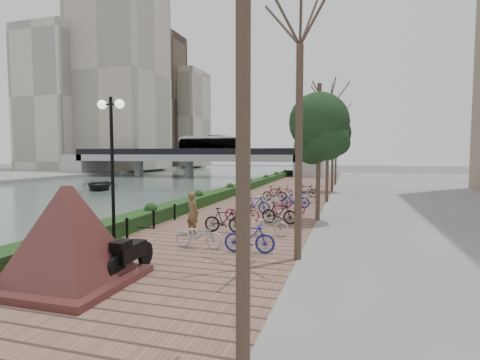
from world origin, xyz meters
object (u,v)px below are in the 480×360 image
at_px(lamppost, 112,140).
at_px(boat, 99,185).
at_px(granite_monument, 68,235).
at_px(motorcycle, 132,252).
at_px(pedestrian, 192,213).

relative_size(lamppost, boat, 1.04).
distance_m(granite_monument, motorcycle, 1.67).
bearing_deg(motorcycle, granite_monument, -134.06).
distance_m(pedestrian, boat, 26.21).
bearing_deg(lamppost, granite_monument, -69.76).
relative_size(pedestrian, boat, 0.34).
bearing_deg(pedestrian, boat, -21.46).
relative_size(motorcycle, boat, 0.37).
distance_m(granite_monument, boat, 30.52).
xyz_separation_m(motorcycle, pedestrian, (-0.43, 4.98, 0.28)).
bearing_deg(granite_monument, pedestrian, 84.53).
distance_m(lamppost, pedestrian, 4.18).
height_order(pedestrian, boat, pedestrian).
xyz_separation_m(granite_monument, lamppost, (-1.39, 3.78, 2.46)).
bearing_deg(lamppost, motorcycle, -47.54).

